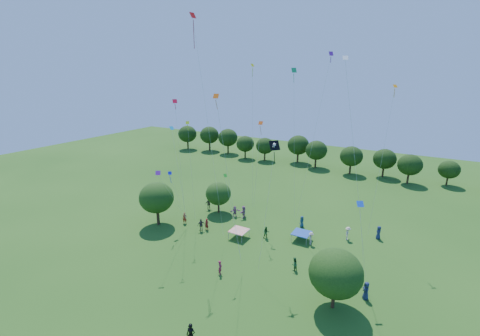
% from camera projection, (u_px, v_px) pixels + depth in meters
% --- Properties ---
extents(near_tree_west, '(4.84, 4.84, 6.29)m').
position_uv_depth(near_tree_west, '(157.00, 198.00, 45.09)').
color(near_tree_west, '#422B19').
rests_on(near_tree_west, ground).
extents(near_tree_north, '(3.92, 3.92, 4.89)m').
position_uv_depth(near_tree_north, '(218.00, 194.00, 49.33)').
color(near_tree_north, '#422B19').
rests_on(near_tree_north, ground).
extents(near_tree_east, '(4.86, 4.86, 5.86)m').
position_uv_depth(near_tree_east, '(336.00, 273.00, 28.83)').
color(near_tree_east, '#422B19').
rests_on(near_tree_east, ground).
extents(treeline, '(88.01, 8.77, 6.77)m').
position_uv_depth(treeline, '(325.00, 151.00, 72.12)').
color(treeline, '#422B19').
rests_on(treeline, ground).
extents(tent_red_stripe, '(2.20, 2.20, 1.10)m').
position_uv_depth(tent_red_stripe, '(239.00, 231.00, 42.19)').
color(tent_red_stripe, red).
rests_on(tent_red_stripe, ground).
extents(tent_blue, '(2.20, 2.20, 1.10)m').
position_uv_depth(tent_blue, '(302.00, 233.00, 41.52)').
color(tent_blue, '#1840A1').
rests_on(tent_blue, ground).
extents(man_in_black, '(0.84, 0.66, 1.99)m').
position_uv_depth(man_in_black, '(191.00, 335.00, 25.43)').
color(man_in_black, black).
rests_on(man_in_black, ground).
extents(crowd_person_0, '(0.67, 0.91, 1.66)m').
position_uv_depth(crowd_person_0, '(302.00, 222.00, 45.18)').
color(crowd_person_0, navy).
rests_on(crowd_person_0, ground).
extents(crowd_person_1, '(0.57, 0.71, 1.66)m').
position_uv_depth(crowd_person_1, '(220.00, 268.00, 34.49)').
color(crowd_person_1, maroon).
rests_on(crowd_person_1, ground).
extents(crowd_person_2, '(0.91, 0.85, 1.65)m').
position_uv_depth(crowd_person_2, '(266.00, 233.00, 42.11)').
color(crowd_person_2, '#245424').
rests_on(crowd_person_2, ground).
extents(crowd_person_3, '(0.61, 1.21, 1.81)m').
position_uv_depth(crowd_person_3, '(348.00, 233.00, 41.69)').
color(crowd_person_3, beige).
rests_on(crowd_person_3, ground).
extents(crowd_person_4, '(1.11, 1.17, 1.89)m').
position_uv_depth(crowd_person_4, '(209.00, 204.00, 50.97)').
color(crowd_person_4, '#483F3A').
rests_on(crowd_person_4, ground).
extents(crowd_person_5, '(0.77, 1.82, 1.90)m').
position_uv_depth(crowd_person_5, '(244.00, 212.00, 48.10)').
color(crowd_person_5, '#AA6392').
rests_on(crowd_person_5, ground).
extents(crowd_person_6, '(0.82, 1.02, 1.83)m').
position_uv_depth(crowd_person_6, '(366.00, 291.00, 30.72)').
color(crowd_person_6, navy).
rests_on(crowd_person_6, ground).
extents(crowd_person_7, '(0.66, 0.46, 1.66)m').
position_uv_depth(crowd_person_7, '(207.00, 224.00, 44.34)').
color(crowd_person_7, maroon).
rests_on(crowd_person_7, ground).
extents(crowd_person_8, '(0.62, 0.86, 1.56)m').
position_uv_depth(crowd_person_8, '(294.00, 264.00, 35.25)').
color(crowd_person_8, '#26592E').
rests_on(crowd_person_8, ground).
extents(crowd_person_9, '(0.84, 1.21, 1.69)m').
position_uv_depth(crowd_person_9, '(311.00, 238.00, 40.55)').
color(crowd_person_9, '#C3AC9C').
rests_on(crowd_person_9, ground).
extents(crowd_person_10, '(1.01, 1.14, 1.81)m').
position_uv_depth(crowd_person_10, '(201.00, 225.00, 44.02)').
color(crowd_person_10, '#463C38').
rests_on(crowd_person_10, ground).
extents(crowd_person_11, '(1.47, 1.56, 1.70)m').
position_uv_depth(crowd_person_11, '(235.00, 211.00, 48.49)').
color(crowd_person_11, '#A05D87').
rests_on(crowd_person_11, ground).
extents(crowd_person_12, '(0.58, 0.94, 1.81)m').
position_uv_depth(crowd_person_12, '(379.00, 233.00, 41.93)').
color(crowd_person_12, '#1A244E').
rests_on(crowd_person_12, ground).
extents(crowd_person_13, '(0.74, 0.66, 1.66)m').
position_uv_depth(crowd_person_13, '(185.00, 218.00, 46.23)').
color(crowd_person_13, '#9F271C').
rests_on(crowd_person_13, ground).
extents(pirate_kite, '(1.10, 3.36, 13.15)m').
position_uv_depth(pirate_kite, '(274.00, 149.00, 32.00)').
color(pirate_kite, black).
extents(red_high_kite, '(3.85, 0.76, 26.02)m').
position_uv_depth(red_high_kite, '(199.00, 65.00, 36.16)').
color(red_high_kite, red).
extents(small_kite_0, '(1.85, 2.87, 16.71)m').
position_uv_depth(small_kite_0, '(178.00, 133.00, 39.20)').
color(small_kite_0, red).
extents(small_kite_1, '(0.96, 2.64, 18.37)m').
position_uv_depth(small_kite_1, '(387.00, 128.00, 37.92)').
color(small_kite_1, orange).
extents(small_kite_2, '(0.47, 1.27, 20.84)m').
position_uv_depth(small_kite_2, '(252.00, 108.00, 44.22)').
color(small_kite_2, '#CFD012').
extents(small_kite_3, '(2.08, 2.07, 20.30)m').
position_uv_depth(small_kite_3, '(294.00, 101.00, 42.54)').
color(small_kite_3, green).
extents(small_kite_4, '(0.86, 2.20, 7.36)m').
position_uv_depth(small_kite_4, '(172.00, 182.00, 42.20)').
color(small_kite_4, '#1519D4').
extents(small_kite_5, '(3.36, 0.56, 22.05)m').
position_uv_depth(small_kite_5, '(321.00, 104.00, 39.28)').
color(small_kite_5, purple).
extents(small_kite_6, '(3.56, 3.03, 20.97)m').
position_uv_depth(small_kite_6, '(353.00, 142.00, 27.65)').
color(small_kite_6, white).
extents(small_kite_7, '(3.68, 2.20, 12.49)m').
position_uv_depth(small_kite_7, '(174.00, 145.00, 44.82)').
color(small_kite_7, '#0C7FB8').
extents(small_kite_8, '(2.10, 1.97, 13.43)m').
position_uv_depth(small_kite_8, '(259.00, 140.00, 44.06)').
color(small_kite_8, '#BF430B').
extents(small_kite_9, '(1.58, 2.54, 17.88)m').
position_uv_depth(small_kite_9, '(223.00, 143.00, 30.15)').
color(small_kite_9, '#DD560B').
extents(small_kite_10, '(0.50, 1.09, 13.83)m').
position_uv_depth(small_kite_10, '(190.00, 149.00, 41.44)').
color(small_kite_10, '#A5CD12').
extents(small_kite_11, '(2.30, 0.54, 9.57)m').
position_uv_depth(small_kite_11, '(230.00, 199.00, 33.71)').
color(small_kite_11, '#1C981B').
extents(small_kite_12, '(1.48, 0.83, 8.15)m').
position_uv_depth(small_kite_12, '(361.00, 214.00, 30.16)').
color(small_kite_12, blue).
extents(small_kite_13, '(3.00, 7.84, 9.40)m').
position_uv_depth(small_kite_13, '(165.00, 184.00, 36.99)').
color(small_kite_13, '#5D178A').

